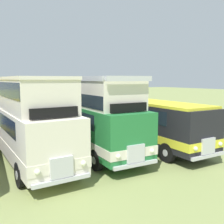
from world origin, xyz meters
name	(u,v)px	position (x,y,z in m)	size (l,w,h in m)	color
bus_fifth_in_row	(25,115)	(3.72, 0.10, 2.47)	(2.94, 10.55, 4.49)	silver
bus_sixth_in_row	(86,112)	(7.45, 0.40, 2.36)	(2.73, 10.89, 4.52)	#237538
bus_seventh_in_row	(141,118)	(11.17, -0.24, 1.76)	(2.67, 11.15, 2.99)	black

